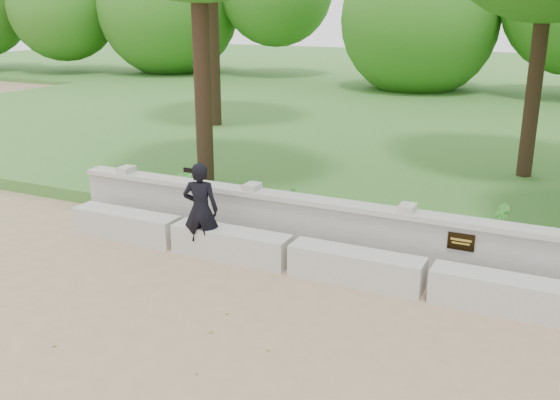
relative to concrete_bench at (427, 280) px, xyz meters
The scene contains 8 objects.
ground 1.91m from the concrete_bench, 90.00° to the right, with size 80.00×80.00×0.00m, color #A08162.
lawn 12.10m from the concrete_bench, 90.00° to the left, with size 40.00×22.00×0.25m, color #357229.
concrete_bench is the anchor object (origin of this frame).
parapet_wall 0.74m from the concrete_bench, 89.99° to the left, with size 12.50×0.35×0.90m.
man_main 3.50m from the concrete_bench, behind, with size 0.62×0.58×1.48m.
shrub_a 5.00m from the concrete_bench, 163.20° to the left, with size 0.31×0.21×0.59m, color #3B8D30.
shrub_b 1.91m from the concrete_bench, 69.95° to the left, with size 0.33×0.27×0.60m, color #3B8D30.
shrub_d 3.23m from the concrete_bench, 147.75° to the left, with size 0.29×0.26×0.51m, color #3B8D30.
Camera 1 is at (1.52, -5.76, 3.70)m, focal length 40.00 mm.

